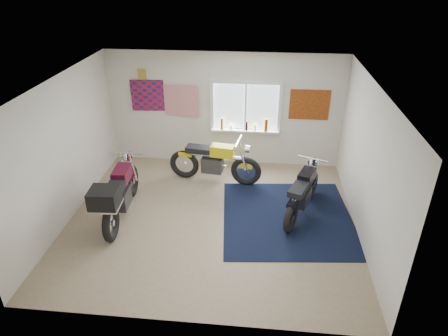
# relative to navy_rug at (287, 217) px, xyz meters

# --- Properties ---
(ground) EXTENTS (5.50, 5.50, 0.00)m
(ground) POSITION_rel_navy_rug_xyz_m (-1.48, -0.20, -0.01)
(ground) COLOR #9E896B
(ground) RESTS_ON ground
(room_shell) EXTENTS (5.50, 5.50, 5.50)m
(room_shell) POSITION_rel_navy_rug_xyz_m (-1.48, -0.20, 1.63)
(room_shell) COLOR white
(room_shell) RESTS_ON ground
(navy_rug) EXTENTS (2.73, 2.82, 0.01)m
(navy_rug) POSITION_rel_navy_rug_xyz_m (0.00, 0.00, 0.00)
(navy_rug) COLOR black
(navy_rug) RESTS_ON ground
(window_assembly) EXTENTS (1.66, 0.17, 1.26)m
(window_assembly) POSITION_rel_navy_rug_xyz_m (-0.98, 2.27, 1.36)
(window_assembly) COLOR white
(window_assembly) RESTS_ON room_shell
(oil_bottles) EXTENTS (1.12, 0.09, 0.30)m
(oil_bottles) POSITION_rel_navy_rug_xyz_m (-0.90, 2.20, 1.02)
(oil_bottles) COLOR #855B13
(oil_bottles) RESTS_ON window_assembly
(flag_display) EXTENTS (1.60, 0.10, 1.17)m
(flag_display) POSITION_rel_navy_rug_xyz_m (-3.38, 2.28, 2.14)
(flag_display) COLOR red
(flag_display) RESTS_ON room_shell
(triumph_poster) EXTENTS (0.90, 0.03, 0.70)m
(triumph_poster) POSITION_rel_navy_rug_xyz_m (0.47, 2.28, 1.54)
(triumph_poster) COLOR #A54C14
(triumph_poster) RESTS_ON room_shell
(yellow_triumph) EXTENTS (2.12, 0.63, 1.07)m
(yellow_triumph) POSITION_rel_navy_rug_xyz_m (-1.60, 1.31, 0.46)
(yellow_triumph) COLOR black
(yellow_triumph) RESTS_ON ground
(black_chrome_bike) EXTENTS (0.89, 1.86, 1.00)m
(black_chrome_bike) POSITION_rel_navy_rug_xyz_m (0.27, 0.21, 0.43)
(black_chrome_bike) COLOR black
(black_chrome_bike) RESTS_ON navy_rug
(maroon_tourer) EXTENTS (0.67, 2.20, 1.12)m
(maroon_tourer) POSITION_rel_navy_rug_xyz_m (-3.22, -0.41, 0.57)
(maroon_tourer) COLOR black
(maroon_tourer) RESTS_ON ground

